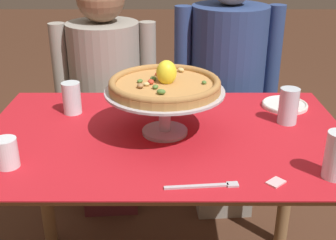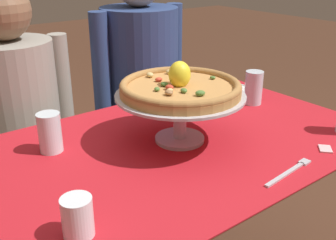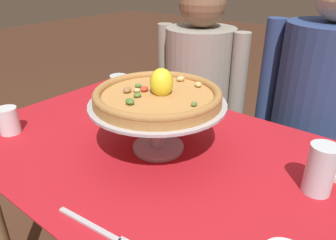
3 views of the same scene
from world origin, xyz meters
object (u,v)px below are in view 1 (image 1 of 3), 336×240
pizza (165,84)px  water_glass_back_left (73,99)px  dinner_fork (207,186)px  water_glass_front_left (8,154)px  water_glass_side_right (289,108)px  side_plate (286,105)px  sugar_packet (277,182)px  pizza_stand (165,101)px  diner_right (227,95)px  diner_left (108,101)px

pizza → water_glass_back_left: size_ratio=3.06×
water_glass_back_left → dinner_fork: 0.70m
pizza → water_glass_front_left: bearing=-153.3°
water_glass_side_right → side_plate: (0.03, 0.15, -0.05)m
pizza → sugar_packet: pizza is taller
pizza → water_glass_front_left: (-0.46, -0.23, -0.14)m
pizza_stand → pizza: 0.06m
water_glass_side_right → water_glass_back_left: size_ratio=1.08×
pizza → diner_right: 0.79m
water_glass_back_left → diner_right: diner_right is taller
side_plate → water_glass_front_left: bearing=-153.4°
pizza → dinner_fork: 0.40m
water_glass_back_left → side_plate: 0.83m
pizza → sugar_packet: bearing=-45.9°
pizza_stand → water_glass_back_left: bearing=153.0°
water_glass_side_right → dinner_fork: water_glass_side_right is taller
water_glass_front_left → dinner_fork: bearing=-10.9°
pizza_stand → sugar_packet: pizza_stand is taller
water_glass_front_left → diner_left: 0.96m
pizza → water_glass_back_left: 0.41m
sugar_packet → dinner_fork: bearing=-174.6°
pizza_stand → side_plate: pizza_stand is taller
sugar_packet → diner_left: bearing=121.1°
side_plate → sugar_packet: 0.59m
side_plate → water_glass_back_left: bearing=-175.7°
pizza_stand → water_glass_side_right: size_ratio=3.06×
pizza_stand → water_glass_front_left: 0.52m
pizza_stand → diner_left: (-0.30, 0.69, -0.27)m
pizza_stand → sugar_packet: (0.32, -0.32, -0.12)m
water_glass_back_left → water_glass_front_left: bearing=-104.9°
water_glass_front_left → side_plate: water_glass_front_left is taller
water_glass_front_left → diner_right: size_ratio=0.07×
pizza_stand → side_plate: (0.48, 0.24, -0.11)m
pizza_stand → pizza: size_ratio=1.08×
diner_left → side_plate: bearing=-30.2°
sugar_packet → diner_left: (-0.61, 1.02, -0.15)m
pizza_stand → water_glass_back_left: size_ratio=3.31×
pizza → dinner_fork: pizza is taller
dinner_fork → diner_right: (0.19, 1.02, -0.11)m
water_glass_front_left → side_plate: (0.94, 0.47, -0.03)m
pizza_stand → water_glass_back_left: pizza_stand is taller
water_glass_side_right → diner_right: bearing=103.8°
diner_left → diner_right: size_ratio=0.95×
water_glass_front_left → diner_left: bearing=80.0°
water_glass_front_left → water_glass_side_right: 0.96m
water_glass_back_left → dinner_fork: (0.47, -0.52, -0.05)m
pizza_stand → dinner_fork: bearing=-70.9°
pizza_stand → water_glass_side_right: 0.46m
water_glass_front_left → water_glass_back_left: size_ratio=0.75×
water_glass_side_right → sugar_packet: size_ratio=2.63×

